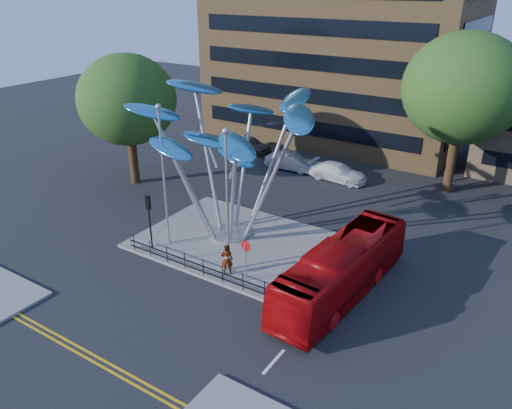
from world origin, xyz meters
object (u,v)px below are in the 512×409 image
Objects in this scene: leaf_sculpture at (228,133)px; parked_car_mid at (291,162)px; red_bus at (342,269)px; tree_right at (464,89)px; street_lamp_left at (163,164)px; pedestrian at (227,260)px; no_entry_sign_island at (246,254)px; traffic_light_island at (149,211)px; tree_left at (127,100)px; parked_car_right at (338,172)px; parked_car_left at (249,144)px; street_lamp_right at (227,189)px.

leaf_sculpture is 2.86× the size of parked_car_mid.
tree_right is at bearing 90.29° from red_bus.
leaf_sculpture is 1.45× the size of street_lamp_left.
red_bus is 5.82× the size of pedestrian.
leaf_sculpture is 5.19× the size of no_entry_sign_island.
traffic_light_island is (-13.00, -19.50, -5.42)m from tree_right.
street_lamp_left is (9.50, -6.50, -1.44)m from tree_left.
no_entry_sign_island reaches higher than parked_car_right.
tree_right reaches higher than street_lamp_left.
leaf_sculpture reaches higher than traffic_light_island.
no_entry_sign_island is (4.07, -4.16, -5.06)m from leaf_sculpture.
parked_car_right is (-2.20, 16.91, -1.10)m from no_entry_sign_island.
pedestrian is 0.42× the size of parked_car_mid.
traffic_light_island is 0.74× the size of parked_car_left.
street_lamp_right is 17.02m from parked_car_right.
parked_car_left is 0.94× the size of parked_car_right.
parked_car_right is (-8.20, -2.57, -7.33)m from tree_right.
street_lamp_right is (2.57, -3.68, -1.78)m from leaf_sculpture.
no_entry_sign_island is at bearing -45.67° from leaf_sculpture.
parked_car_right is at bearing 92.45° from street_lamp_right.
traffic_light_island reaches higher than no_entry_sign_island.
tree_right is 1.12× the size of red_bus.
red_bus is at bearing -129.39° from parked_car_left.
street_lamp_left is at bearing -127.40° from leaf_sculpture.
parked_car_mid is (-6.70, 17.01, -1.08)m from no_entry_sign_island.
traffic_light_island is 5.94m from pedestrian.
red_bus reaches higher than pedestrian.
street_lamp_right is at bearing -101.86° from pedestrian.
tree_left is 17.78m from parked_car_right.
tree_right reaches higher than tree_left.
parked_car_left is (-18.52, -0.38, -7.25)m from tree_right.
traffic_light_island is 0.77× the size of parked_car_mid.
pedestrian is at bearing -158.28° from red_bus.
tree_left reaches higher than leaf_sculpture.
tree_right is 1.17× the size of tree_left.
street_lamp_right is (5.00, -0.50, -0.26)m from street_lamp_left.
tree_right is at bearing -71.32° from parked_car_right.
parked_car_mid is at bearing 131.47° from red_bus.
parked_car_mid is (0.30, 17.02, -1.88)m from traffic_light_island.
pedestrian is (0.24, -0.50, -4.02)m from street_lamp_right.
street_lamp_right is 22.07m from parked_car_left.
parked_car_left is (-6.02, 18.12, -4.57)m from street_lamp_left.
parked_car_mid is at bearing 107.48° from street_lamp_right.
street_lamp_right is at bearing -111.54° from tree_right.
parked_car_left is (-12.52, 19.11, -1.03)m from no_entry_sign_island.
street_lamp_left is (-12.50, -18.50, -2.68)m from tree_right.
tree_left is 12.38m from leaf_sculpture.
parked_car_right is (10.32, -2.20, -0.08)m from parked_car_left.
tree_left is 18.35m from no_entry_sign_island.
traffic_light_island is (9.00, -7.50, -4.18)m from tree_left.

